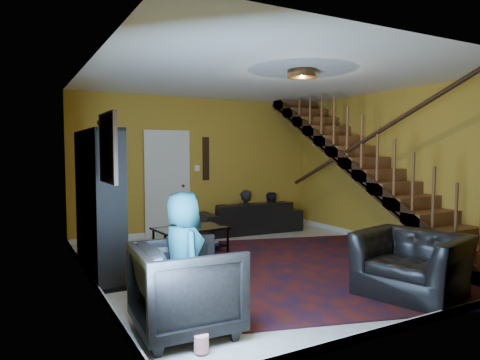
# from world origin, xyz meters

# --- Properties ---
(floor) EXTENTS (5.50, 5.50, 0.00)m
(floor) POSITION_xyz_m (0.00, 0.00, 0.00)
(floor) COLOR beige
(floor) RESTS_ON ground
(room) EXTENTS (5.50, 5.50, 5.50)m
(room) POSITION_xyz_m (-1.33, 1.33, 0.05)
(room) COLOR #AC8A26
(room) RESTS_ON ground
(staircase) EXTENTS (0.95, 5.02, 3.18)m
(staircase) POSITION_xyz_m (2.12, -0.00, 1.40)
(staircase) COLOR brown
(staircase) RESTS_ON floor
(bookshelf) EXTENTS (0.35, 1.80, 2.00)m
(bookshelf) POSITION_xyz_m (-2.40, 0.60, 0.96)
(bookshelf) COLOR black
(bookshelf) RESTS_ON floor
(door) EXTENTS (0.82, 0.05, 2.05)m
(door) POSITION_xyz_m (-0.70, 2.73, 1.02)
(door) COLOR silver
(door) RESTS_ON floor
(framed_picture) EXTENTS (0.04, 0.74, 0.74)m
(framed_picture) POSITION_xyz_m (-2.57, -0.90, 1.75)
(framed_picture) COLOR maroon
(framed_picture) RESTS_ON room
(wall_hanging) EXTENTS (0.14, 0.03, 0.90)m
(wall_hanging) POSITION_xyz_m (0.15, 2.73, 1.55)
(wall_hanging) COLOR black
(wall_hanging) RESTS_ON room
(ceiling_fixture) EXTENTS (0.40, 0.40, 0.10)m
(ceiling_fixture) POSITION_xyz_m (0.00, -0.80, 2.74)
(ceiling_fixture) COLOR #3F2814
(ceiling_fixture) RESTS_ON room
(rug) EXTENTS (4.53, 4.87, 0.02)m
(rug) POSITION_xyz_m (0.33, -0.53, 0.01)
(rug) COLOR #45120C
(rug) RESTS_ON floor
(sofa) EXTENTS (2.24, 0.97, 0.64)m
(sofa) POSITION_xyz_m (0.94, 2.30, 0.32)
(sofa) COLOR black
(sofa) RESTS_ON floor
(armchair_left) EXTENTS (0.99, 0.97, 0.86)m
(armchair_left) POSITION_xyz_m (-2.05, -1.78, 0.43)
(armchair_left) COLOR black
(armchair_left) RESTS_ON floor
(armchair_right) EXTENTS (1.30, 1.39, 0.75)m
(armchair_right) POSITION_xyz_m (0.67, -2.09, 0.37)
(armchair_right) COLOR black
(armchair_right) RESTS_ON floor
(person_adult_a) EXTENTS (0.51, 0.36, 1.33)m
(person_adult_a) POSITION_xyz_m (0.87, 2.35, 0.22)
(person_adult_a) COLOR black
(person_adult_a) RESTS_ON sofa
(person_adult_b) EXTENTS (0.65, 0.53, 1.26)m
(person_adult_b) POSITION_xyz_m (1.50, 2.35, 0.18)
(person_adult_b) COLOR black
(person_adult_b) RESTS_ON sofa
(person_child) EXTENTS (0.43, 0.65, 1.31)m
(person_child) POSITION_xyz_m (-1.95, -1.44, 0.66)
(person_child) COLOR #1B5868
(person_child) RESTS_ON armchair_left
(coffee_table) EXTENTS (1.21, 0.77, 0.44)m
(coffee_table) POSITION_xyz_m (-0.85, 1.11, 0.25)
(coffee_table) COLOR black
(coffee_table) RESTS_ON floor
(cup_a) EXTENTS (0.13, 0.13, 0.09)m
(cup_a) POSITION_xyz_m (-0.82, 1.03, 0.48)
(cup_a) COLOR #999999
(cup_a) RESTS_ON coffee_table
(cup_b) EXTENTS (0.12, 0.12, 0.09)m
(cup_b) POSITION_xyz_m (-0.95, 1.02, 0.48)
(cup_b) COLOR #999999
(cup_b) RESTS_ON coffee_table
(bowl) EXTENTS (0.25, 0.25, 0.06)m
(bowl) POSITION_xyz_m (-1.05, 1.09, 0.47)
(bowl) COLOR #999999
(bowl) RESTS_ON coffee_table
(vase) EXTENTS (0.18, 0.18, 0.19)m
(vase) POSITION_xyz_m (-2.41, 0.10, 2.10)
(vase) COLOR #999999
(vase) RESTS_ON bookshelf
(popcorn_bucket) EXTENTS (0.14, 0.14, 0.14)m
(popcorn_bucket) POSITION_xyz_m (-2.10, -2.25, 0.09)
(popcorn_bucket) COLOR red
(popcorn_bucket) RESTS_ON rug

